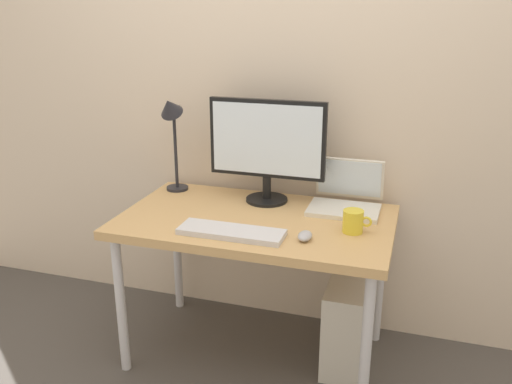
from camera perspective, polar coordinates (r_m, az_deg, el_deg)
ground_plane at (r=2.76m, az=0.00°, el=-16.51°), size 6.00×6.00×0.00m
back_wall at (r=2.66m, az=2.72°, el=12.47°), size 4.40×0.04×2.60m
desk at (r=2.44m, az=0.00°, el=-4.15°), size 1.20×0.71×0.71m
monitor at (r=2.54m, az=1.16°, el=4.98°), size 0.56×0.20×0.49m
laptop at (r=2.54m, az=9.45°, el=-0.45°), size 0.32×0.28×0.22m
desk_lamp at (r=2.69m, az=-8.90°, el=7.28°), size 0.11×0.16×0.50m
keyboard at (r=2.24m, az=-2.60°, el=-4.22°), size 0.44×0.14×0.02m
mouse at (r=2.19m, az=5.17°, el=-4.62°), size 0.06×0.09×0.03m
coffee_mug at (r=2.28m, az=10.20°, el=-3.05°), size 0.12×0.09×0.10m
computer_tower at (r=2.61m, az=9.49°, el=-13.53°), size 0.18×0.36×0.42m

